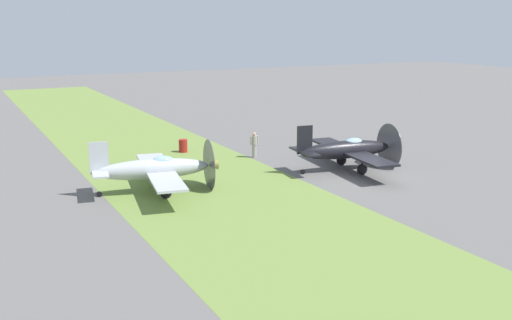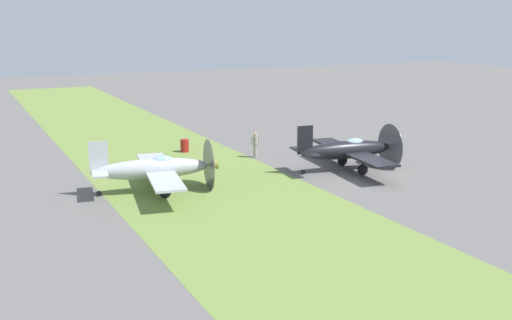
{
  "view_description": "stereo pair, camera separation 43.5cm",
  "coord_description": "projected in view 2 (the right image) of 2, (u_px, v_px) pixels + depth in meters",
  "views": [
    {
      "loc": [
        26.94,
        -21.44,
        8.94
      ],
      "look_at": [
        -2.96,
        -5.98,
        1.21
      ],
      "focal_mm": 42.36,
      "sensor_mm": 36.0,
      "label": 1
    },
    {
      "loc": [
        27.14,
        -21.06,
        8.94
      ],
      "look_at": [
        -2.96,
        -5.98,
        1.21
      ],
      "focal_mm": 42.36,
      "sensor_mm": 36.0,
      "label": 2
    }
  ],
  "objects": [
    {
      "name": "ground_plane",
      "position": [
        371.0,
        180.0,
        34.84
      ],
      "size": [
        160.0,
        160.0,
        0.0
      ],
      "primitive_type": "plane",
      "color": "#605E5B"
    },
    {
      "name": "airplane_wingman",
      "position": [
        155.0,
        169.0,
        32.21
      ],
      "size": [
        8.65,
        6.89,
        3.06
      ],
      "rotation": [
        0.0,
        0.0,
        -0.17
      ],
      "color": "#B2B7BC",
      "rests_on": "ground"
    },
    {
      "name": "grass_verge",
      "position": [
        227.0,
        201.0,
        30.87
      ],
      "size": [
        120.0,
        11.0,
        0.01
      ],
      "primitive_type": "cube",
      "color": "olive",
      "rests_on": "ground"
    },
    {
      "name": "ground_crew_chief",
      "position": [
        255.0,
        144.0,
        40.48
      ],
      "size": [
        0.38,
        0.63,
        1.73
      ],
      "rotation": [
        0.0,
        0.0,
        1.6
      ],
      "color": "#9E998E",
      "rests_on": "ground"
    },
    {
      "name": "airplane_lead",
      "position": [
        348.0,
        150.0,
        36.92
      ],
      "size": [
        8.7,
        6.91,
        3.08
      ],
      "rotation": [
        0.0,
        0.0,
        -0.12
      ],
      "color": "black",
      "rests_on": "ground"
    },
    {
      "name": "fuel_drum",
      "position": [
        185.0,
        146.0,
        42.34
      ],
      "size": [
        0.6,
        0.6,
        0.9
      ],
      "primitive_type": "cylinder",
      "color": "maroon",
      "rests_on": "ground"
    }
  ]
}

